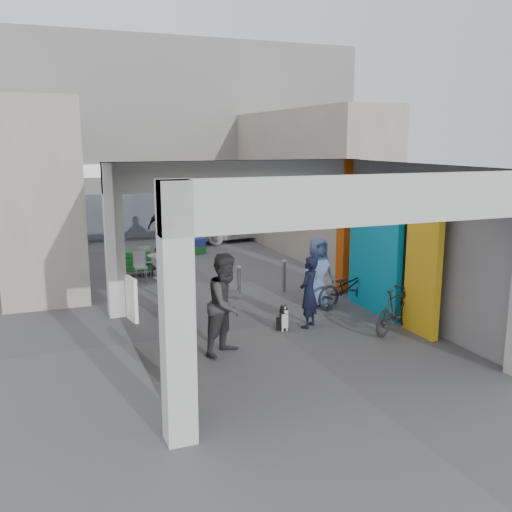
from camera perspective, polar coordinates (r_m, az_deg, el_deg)
name	(u,v)px	position (r m, az deg, el deg)	size (l,w,h in m)	color
ground	(271,326)	(12.52, 1.50, -7.00)	(90.00, 90.00, 0.00)	#505054
arcade_canopy	(312,225)	(11.48, 5.63, 3.08)	(6.40, 6.45, 6.40)	silver
far_building	(145,140)	(25.36, -11.01, 11.35)	(18.00, 4.08, 8.00)	white
plaza_bldg_left	(38,190)	(18.50, -20.99, 6.19)	(2.00, 9.00, 5.00)	#B7AC98
plaza_bldg_right	(306,182)	(20.62, 5.05, 7.38)	(2.00, 9.00, 5.00)	#B7AC98
bollard_left	(169,286)	(14.17, -8.72, -3.01)	(0.09, 0.09, 0.90)	gray
bollard_center	(239,283)	(14.55, -1.71, -2.69)	(0.09, 0.09, 0.81)	gray
bollard_right	(284,276)	(15.24, 2.84, -2.01)	(0.09, 0.09, 0.83)	gray
advert_board_near	(167,354)	(9.66, -8.85, -9.67)	(0.14, 0.55, 1.00)	white
advert_board_far	(132,299)	(13.02, -12.30, -4.21)	(0.19, 0.56, 1.00)	white
cafe_set	(153,267)	(17.09, -10.22, -1.09)	(1.39, 1.12, 0.84)	#A2A3A7
produce_stand	(136,266)	(17.36, -11.92, -1.02)	(1.08, 0.58, 0.71)	black
crate_stack	(198,246)	(20.35, -5.81, 1.00)	(0.53, 0.45, 0.56)	#1A5C1F
border_collie	(283,319)	(12.20, 2.67, -6.36)	(0.21, 0.42, 0.58)	black
man_with_dog	(309,292)	(12.28, 5.31, -3.64)	(0.57, 0.37, 1.55)	black
man_back_turned	(227,304)	(10.71, -2.94, -4.81)	(0.94, 0.73, 1.94)	#3A3A3C
man_elderly	(318,272)	(13.83, 6.19, -1.62)	(0.83, 0.54, 1.70)	#5C74B3
man_crates	(161,226)	(20.90, -9.43, 2.94)	(1.07, 0.45, 1.83)	black
bicycle_front	(347,287)	(13.99, 9.09, -3.09)	(0.64, 1.83, 0.96)	black
bicycle_rear	(396,310)	(12.37, 13.79, -5.24)	(0.45, 1.59, 0.96)	black
white_van	(234,221)	(23.07, -2.21, 3.49)	(1.78, 4.43, 1.51)	silver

